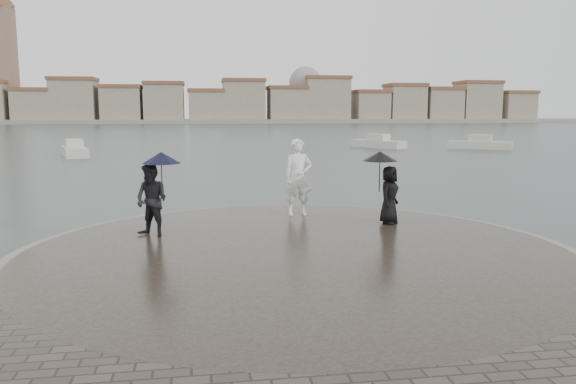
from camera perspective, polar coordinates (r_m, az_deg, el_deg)
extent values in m
plane|color=#2B3835|center=(9.26, 4.73, -13.15)|extent=(400.00, 400.00, 0.00)
cylinder|color=gray|center=(12.47, 0.93, -6.72)|extent=(12.50, 12.50, 0.32)
cylinder|color=#2D261E|center=(12.47, 0.93, -6.62)|extent=(11.90, 11.90, 0.36)
imported|color=white|center=(16.31, 1.04, 1.51)|extent=(0.83, 0.55, 2.23)
imported|color=black|center=(13.95, -13.68, -0.81)|extent=(1.08, 1.03, 1.76)
cylinder|color=black|center=(13.97, -12.69, 1.17)|extent=(0.02, 0.02, 0.90)
cone|color=black|center=(13.92, -12.76, 3.42)|extent=(0.96, 0.96, 0.28)
imported|color=black|center=(15.35, 10.24, -0.29)|extent=(0.86, 0.90, 1.56)
cylinder|color=black|center=(15.30, 9.28, 1.67)|extent=(0.02, 0.02, 0.90)
cone|color=black|center=(15.25, 9.33, 3.61)|extent=(0.96, 0.96, 0.26)
cube|color=gray|center=(171.41, -8.29, 7.14)|extent=(260.00, 20.00, 1.20)
cube|color=gray|center=(174.53, -24.41, 7.80)|extent=(10.00, 10.00, 9.00)
cube|color=brown|center=(174.64, -24.51, 9.44)|extent=(10.60, 10.60, 1.00)
cube|color=gray|center=(171.98, -20.87, 8.50)|extent=(12.00, 10.00, 12.00)
cube|color=brown|center=(172.21, -20.98, 10.66)|extent=(12.60, 10.60, 1.00)
cube|color=gray|center=(169.81, -16.52, 8.37)|extent=(11.00, 10.00, 10.00)
cube|color=brown|center=(169.95, -16.59, 10.22)|extent=(11.60, 10.60, 1.00)
cube|color=gray|center=(168.68, -12.43, 8.68)|extent=(11.00, 10.00, 11.00)
cube|color=brown|center=(168.87, -12.50, 10.72)|extent=(11.60, 10.60, 1.00)
cube|color=gray|center=(168.39, -8.30, 8.45)|extent=(10.00, 10.00, 9.00)
cube|color=brown|center=(168.50, -8.34, 10.15)|extent=(10.60, 10.60, 1.00)
cube|color=gray|center=(168.90, -4.53, 9.02)|extent=(12.00, 10.00, 12.00)
cube|color=brown|center=(169.13, -4.56, 11.22)|extent=(12.60, 10.60, 1.00)
cube|color=gray|center=(170.39, -0.11, 8.70)|extent=(11.00, 10.00, 10.00)
cube|color=brown|center=(170.53, -0.12, 10.54)|extent=(11.60, 10.60, 1.00)
cube|color=gray|center=(172.66, 3.87, 9.17)|extent=(13.00, 10.00, 13.00)
cube|color=brown|center=(172.92, 3.90, 11.49)|extent=(13.60, 10.60, 1.00)
cube|color=gray|center=(176.25, 8.36, 8.43)|extent=(10.00, 10.00, 9.00)
cube|color=brown|center=(176.35, 8.39, 10.05)|extent=(10.60, 10.60, 1.00)
cube|color=gray|center=(179.81, 11.76, 8.66)|extent=(11.00, 10.00, 11.00)
cube|color=brown|center=(179.98, 11.81, 10.57)|extent=(11.60, 10.60, 1.00)
cube|color=gray|center=(184.36, 15.28, 8.37)|extent=(11.00, 10.00, 10.00)
cube|color=brown|center=(184.49, 15.35, 10.08)|extent=(11.60, 10.60, 1.00)
cube|color=gray|center=(189.57, 18.64, 8.52)|extent=(12.00, 10.00, 12.00)
cube|color=brown|center=(189.78, 18.73, 10.48)|extent=(12.60, 10.60, 1.00)
cube|color=gray|center=(195.87, 22.03, 7.89)|extent=(10.00, 10.00, 9.00)
cube|color=brown|center=(195.96, 22.11, 9.35)|extent=(10.60, 10.60, 1.00)
cube|color=#846654|center=(178.86, -26.66, 11.35)|extent=(5.00, 5.00, 32.00)
sphere|color=gray|center=(173.58, 1.78, 10.99)|extent=(10.00, 10.00, 10.00)
cube|color=beige|center=(45.86, -20.87, 3.72)|extent=(3.09, 5.73, 0.90)
cube|color=beige|center=(45.83, -20.91, 4.47)|extent=(1.72, 2.26, 0.90)
cube|color=beige|center=(53.65, 9.12, 4.72)|extent=(4.44, 5.44, 0.90)
cube|color=beige|center=(53.62, 9.13, 5.36)|extent=(2.12, 2.33, 0.90)
cube|color=beige|center=(54.16, 18.90, 4.42)|extent=(5.47, 4.36, 0.90)
cube|color=beige|center=(54.13, 18.93, 5.05)|extent=(2.33, 2.10, 0.90)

